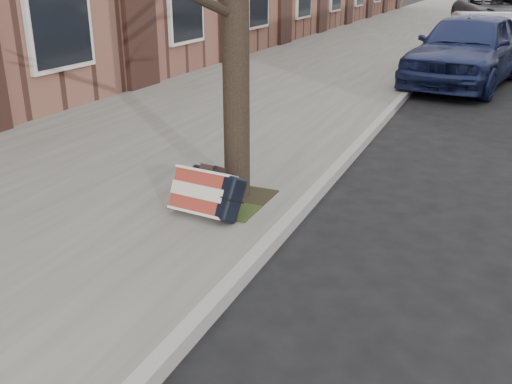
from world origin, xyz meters
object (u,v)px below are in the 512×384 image
at_px(suitcase_navy, 214,192).
at_px(car_near_front, 468,49).
at_px(car_near_mid, 485,40).
at_px(suitcase_red, 203,193).

height_order(suitcase_navy, car_near_front, car_near_front).
height_order(car_near_front, car_near_mid, car_near_front).
distance_m(suitcase_red, car_near_front, 8.81).
distance_m(car_near_front, car_near_mid, 2.92).
xyz_separation_m(suitcase_navy, car_near_mid, (1.79, 11.51, 0.30)).
bearing_deg(suitcase_navy, car_near_mid, 100.84).
distance_m(suitcase_red, suitcase_navy, 0.11).
height_order(suitcase_red, suitcase_navy, suitcase_navy).
relative_size(suitcase_red, suitcase_navy, 0.99).
bearing_deg(suitcase_red, car_near_front, 85.44).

